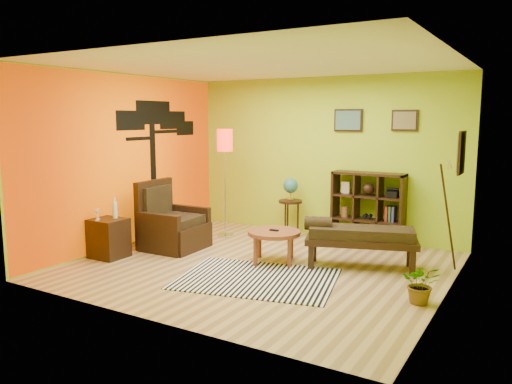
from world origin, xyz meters
The scene contains 11 objects.
ground centered at (0.00, 0.00, 0.00)m, with size 5.00×5.00×0.00m, color tan.
room_shell centered at (-0.09, 0.01, 1.80)m, with size 5.04×4.54×2.82m.
zebra_rug centered at (0.26, -0.53, 0.01)m, with size 2.02×1.47×0.01m, color white.
coffee_table centered at (0.08, 0.26, 0.41)m, with size 0.77×0.77×0.49m.
armchair centered at (-1.75, 0.14, 0.33)m, with size 0.93×0.94×1.09m.
side_cabinet centered at (-2.20, -0.77, 0.30)m, with size 0.50×0.45×0.91m.
floor_lamp centered at (-1.43, 1.25, 1.54)m, with size 0.29×0.29×1.90m.
globe_table centered at (-0.48, 1.91, 0.78)m, with size 0.42×0.42×1.03m.
cube_shelf centered at (0.91, 2.03, 0.60)m, with size 1.20×0.35×1.20m.
bench centered at (1.22, 0.63, 0.45)m, with size 1.63×1.01×0.71m.
potted_plant centered at (2.30, -0.33, 0.18)m, with size 0.42×0.47×0.36m, color #26661E.
Camera 1 is at (3.44, -5.96, 2.10)m, focal length 35.00 mm.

